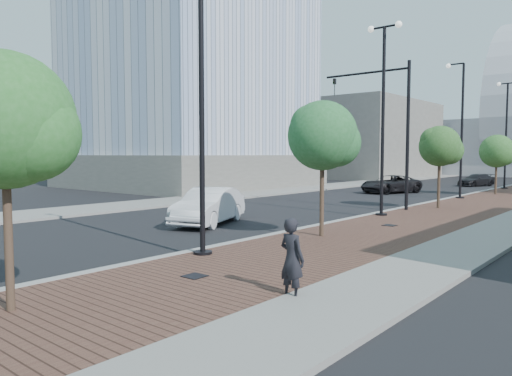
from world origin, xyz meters
The scene contains 19 objects.
curb centered at (0.00, 40.00, 0.07)m, with size 0.30×140.00×0.14m, color gray.
west_sidewalk centered at (-13.00, 40.00, 0.06)m, with size 4.00×140.00×0.12m, color slate.
white_sedan centered at (-4.26, 15.05, 0.80)m, with size 1.69×4.86×1.60m, color silver.
dark_car_mid centered at (-5.50, 36.47, 0.71)m, with size 2.35×5.09×1.41m, color black.
dark_car_far centered at (-2.70, 49.58, 0.59)m, with size 1.65×4.06×1.18m, color black.
pedestrian centered at (5.09, 8.29, 0.88)m, with size 0.64×0.42×1.76m, color black.
streetlight_1 centered at (0.49, 10.00, 4.34)m, with size 1.44×0.56×9.21m.
streetlight_2 centered at (0.60, 22.00, 4.82)m, with size 1.72×0.56×9.28m.
streetlight_3 centered at (0.49, 34.00, 4.34)m, with size 1.44×0.56×9.21m.
streetlight_4 centered at (0.60, 46.00, 4.82)m, with size 1.72×0.56×9.28m.
traffic_mast centered at (-0.30, 25.00, 4.98)m, with size 5.09×0.20×8.00m.
tree_0 centered at (1.65, 4.02, 3.70)m, with size 2.59×2.57×5.00m.
tree_1 centered at (1.65, 15.02, 3.74)m, with size 2.53×2.51×5.01m.
tree_2 centered at (1.65, 27.02, 3.52)m, with size 2.30×2.23×4.65m.
tree_3 centered at (1.65, 39.02, 3.30)m, with size 2.47×2.43×4.53m.
tower_podium centered at (-24.00, 32.00, 1.50)m, with size 19.00×19.00×3.00m, color #5F5D56.
commercial_block_nw centered at (-20.00, 60.00, 5.00)m, with size 14.00×20.00×10.00m, color #65625B.
utility_cover_1 centered at (2.40, 8.00, 0.13)m, with size 0.50×0.50×0.02m, color black.
utility_cover_2 centered at (2.40, 19.00, 0.13)m, with size 0.50×0.50×0.02m, color black.
Camera 1 is at (11.00, 0.05, 3.09)m, focal length 34.09 mm.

